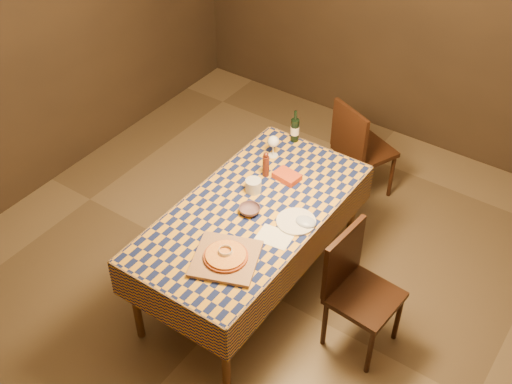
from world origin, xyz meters
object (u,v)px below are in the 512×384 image
bowl (250,210)px  pizza (226,256)px  wine_bottle (295,130)px  white_plate (296,222)px  cutting_board (226,259)px  chair_far (358,147)px  dining_table (252,218)px  chair_right (355,285)px

bowl → pizza: bearing=-73.3°
pizza → wine_bottle: bearing=104.0°
white_plate → bowl: bearing=-162.9°
white_plate → cutting_board: bearing=-108.1°
white_plate → chair_far: chair_far is taller
dining_table → chair_right: size_ratio=1.98×
cutting_board → wine_bottle: (-0.33, 1.35, 0.09)m
cutting_board → chair_right: bearing=35.7°
cutting_board → dining_table: bearing=105.8°
cutting_board → white_plate: 0.58m
dining_table → chair_right: 0.84m
wine_bottle → white_plate: (0.51, -0.80, -0.09)m
cutting_board → pizza: 0.03m
pizza → bowl: (-0.14, 0.45, -0.02)m
bowl → cutting_board: bearing=-73.3°
wine_bottle → dining_table: bearing=-77.1°
cutting_board → chair_far: bearing=90.6°
bowl → chair_far: chair_far is taller
wine_bottle → chair_far: bearing=59.1°
white_plate → chair_far: 1.36m
cutting_board → bowl: size_ratio=2.71×
dining_table → white_plate: white_plate is taller
dining_table → pizza: (0.14, -0.48, 0.11)m
dining_table → pizza: bearing=-74.2°
cutting_board → bowl: bowl is taller
cutting_board → wine_bottle: 1.39m
pizza → chair_right: chair_right is taller
dining_table → wine_bottle: 0.91m
dining_table → bowl: size_ratio=12.55×
pizza → chair_right: size_ratio=0.37×
bowl → chair_right: 0.87m
white_plate → chair_far: bearing=98.6°
bowl → wine_bottle: bearing=102.6°
cutting_board → chair_far: size_ratio=0.43×
wine_bottle → chair_far: (0.31, 0.53, -0.35)m
bowl → white_plate: (0.31, 0.10, -0.02)m
chair_right → cutting_board: bearing=-144.3°
pizza → bowl: bearing=106.7°
white_plate → pizza: bearing=-108.1°
white_plate → chair_right: size_ratio=0.29×
wine_bottle → chair_right: 1.38m
white_plate → chair_far: size_ratio=0.29×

